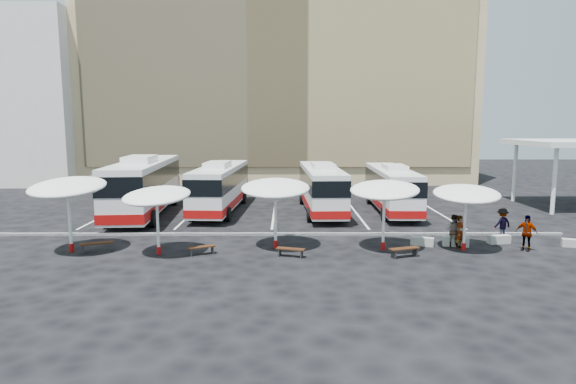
{
  "coord_description": "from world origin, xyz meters",
  "views": [
    {
      "loc": [
        0.9,
        -26.92,
        6.48
      ],
      "look_at": [
        1.0,
        3.0,
        2.2
      ],
      "focal_mm": 30.0,
      "sensor_mm": 36.0,
      "label": 1
    }
  ],
  "objects_px": {
    "sunshade_3": "(385,190)",
    "conc_bench_2": "(499,239)",
    "sunshade_0": "(68,187)",
    "conc_bench_0": "(422,241)",
    "wood_bench_0": "(97,245)",
    "wood_bench_3": "(405,250)",
    "passenger_2": "(526,233)",
    "passenger_1": "(454,231)",
    "bus_2": "(321,186)",
    "sunshade_2": "(275,188)",
    "wood_bench_1": "(202,248)",
    "bus_0": "(145,184)",
    "passenger_3": "(502,223)",
    "wood_bench_2": "(291,250)",
    "passenger_0": "(460,232)",
    "conc_bench_1": "(456,242)",
    "sunshade_1": "(157,196)",
    "conc_bench_3": "(574,243)",
    "bus_3": "(391,187)",
    "bus_1": "(220,185)",
    "sunshade_4": "(466,194)"
  },
  "relations": [
    {
      "from": "bus_3",
      "to": "wood_bench_3",
      "type": "bearing_deg",
      "value": -97.68
    },
    {
      "from": "passenger_3",
      "to": "bus_2",
      "type": "bearing_deg",
      "value": -60.85
    },
    {
      "from": "sunshade_4",
      "to": "conc_bench_2",
      "type": "distance_m",
      "value": 3.9
    },
    {
      "from": "wood_bench_1",
      "to": "conc_bench_2",
      "type": "xyz_separation_m",
      "value": [
        15.79,
        2.19,
        -0.1
      ]
    },
    {
      "from": "wood_bench_3",
      "to": "passenger_2",
      "type": "height_order",
      "value": "passenger_2"
    },
    {
      "from": "bus_0",
      "to": "sunshade_0",
      "type": "height_order",
      "value": "bus_0"
    },
    {
      "from": "passenger_1",
      "to": "sunshade_2",
      "type": "bearing_deg",
      "value": 38.65
    },
    {
      "from": "bus_2",
      "to": "passenger_2",
      "type": "height_order",
      "value": "bus_2"
    },
    {
      "from": "sunshade_2",
      "to": "wood_bench_1",
      "type": "bearing_deg",
      "value": -160.92
    },
    {
      "from": "bus_0",
      "to": "passenger_3",
      "type": "relative_size",
      "value": 7.85
    },
    {
      "from": "wood_bench_0",
      "to": "sunshade_3",
      "type": "bearing_deg",
      "value": 1.7
    },
    {
      "from": "wood_bench_3",
      "to": "passenger_3",
      "type": "relative_size",
      "value": 0.91
    },
    {
      "from": "bus_1",
      "to": "conc_bench_1",
      "type": "height_order",
      "value": "bus_1"
    },
    {
      "from": "wood_bench_0",
      "to": "passenger_0",
      "type": "relative_size",
      "value": 0.95
    },
    {
      "from": "conc_bench_1",
      "to": "conc_bench_0",
      "type": "bearing_deg",
      "value": 175.75
    },
    {
      "from": "sunshade_0",
      "to": "passenger_1",
      "type": "bearing_deg",
      "value": 2.97
    },
    {
      "from": "sunshade_1",
      "to": "conc_bench_0",
      "type": "height_order",
      "value": "sunshade_1"
    },
    {
      "from": "wood_bench_2",
      "to": "conc_bench_3",
      "type": "distance_m",
      "value": 15.08
    },
    {
      "from": "sunshade_2",
      "to": "wood_bench_1",
      "type": "xyz_separation_m",
      "value": [
        -3.66,
        -1.27,
        -2.84
      ]
    },
    {
      "from": "sunshade_0",
      "to": "conc_bench_0",
      "type": "bearing_deg",
      "value": 3.89
    },
    {
      "from": "bus_2",
      "to": "conc_bench_0",
      "type": "xyz_separation_m",
      "value": [
        4.7,
        -10.06,
        -1.65
      ]
    },
    {
      "from": "sunshade_1",
      "to": "wood_bench_3",
      "type": "distance_m",
      "value": 12.42
    },
    {
      "from": "bus_2",
      "to": "sunshade_3",
      "type": "bearing_deg",
      "value": -79.67
    },
    {
      "from": "wood_bench_0",
      "to": "wood_bench_1",
      "type": "xyz_separation_m",
      "value": [
        5.39,
        -0.48,
        -0.06
      ]
    },
    {
      "from": "wood_bench_1",
      "to": "conc_bench_1",
      "type": "bearing_deg",
      "value": 7.02
    },
    {
      "from": "wood_bench_3",
      "to": "passenger_1",
      "type": "relative_size",
      "value": 0.91
    },
    {
      "from": "bus_1",
      "to": "conc_bench_0",
      "type": "xyz_separation_m",
      "value": [
        12.16,
        -10.34,
        -1.69
      ]
    },
    {
      "from": "passenger_2",
      "to": "bus_0",
      "type": "bearing_deg",
      "value": -160.38
    },
    {
      "from": "passenger_0",
      "to": "sunshade_3",
      "type": "bearing_deg",
      "value": 136.96
    },
    {
      "from": "bus_0",
      "to": "conc_bench_1",
      "type": "distance_m",
      "value": 21.23
    },
    {
      "from": "sunshade_2",
      "to": "sunshade_4",
      "type": "bearing_deg",
      "value": -2.85
    },
    {
      "from": "sunshade_3",
      "to": "conc_bench_2",
      "type": "height_order",
      "value": "sunshade_3"
    },
    {
      "from": "sunshade_3",
      "to": "wood_bench_0",
      "type": "distance_m",
      "value": 14.87
    },
    {
      "from": "wood_bench_3",
      "to": "conc_bench_0",
      "type": "relative_size",
      "value": 1.32
    },
    {
      "from": "wood_bench_0",
      "to": "conc_bench_1",
      "type": "bearing_deg",
      "value": 3.53
    },
    {
      "from": "sunshade_3",
      "to": "wood_bench_2",
      "type": "distance_m",
      "value": 5.7
    },
    {
      "from": "bus_1",
      "to": "bus_3",
      "type": "distance_m",
      "value": 12.66
    },
    {
      "from": "bus_3",
      "to": "wood_bench_1",
      "type": "relative_size",
      "value": 7.98
    },
    {
      "from": "wood_bench_0",
      "to": "conc_bench_0",
      "type": "distance_m",
      "value": 16.93
    },
    {
      "from": "bus_0",
      "to": "conc_bench_3",
      "type": "bearing_deg",
      "value": -23.94
    },
    {
      "from": "wood_bench_1",
      "to": "passenger_1",
      "type": "xyz_separation_m",
      "value": [
        13.08,
        1.55,
        0.54
      ]
    },
    {
      "from": "conc_bench_0",
      "to": "passenger_0",
      "type": "bearing_deg",
      "value": -19.31
    },
    {
      "from": "bus_0",
      "to": "wood_bench_0",
      "type": "bearing_deg",
      "value": -91.08
    },
    {
      "from": "wood_bench_2",
      "to": "passenger_1",
      "type": "distance_m",
      "value": 8.89
    },
    {
      "from": "conc_bench_0",
      "to": "conc_bench_1",
      "type": "height_order",
      "value": "conc_bench_1"
    },
    {
      "from": "wood_bench_3",
      "to": "conc_bench_1",
      "type": "bearing_deg",
      "value": 33.43
    },
    {
      "from": "sunshade_1",
      "to": "passenger_0",
      "type": "relative_size",
      "value": 2.43
    },
    {
      "from": "sunshade_0",
      "to": "sunshade_2",
      "type": "xyz_separation_m",
      "value": [
        10.36,
        0.74,
        -0.15
      ]
    },
    {
      "from": "passenger_0",
      "to": "wood_bench_1",
      "type": "bearing_deg",
      "value": 138.75
    },
    {
      "from": "bus_3",
      "to": "wood_bench_2",
      "type": "xyz_separation_m",
      "value": [
        -7.56,
        -12.3,
        -1.48
      ]
    }
  ]
}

